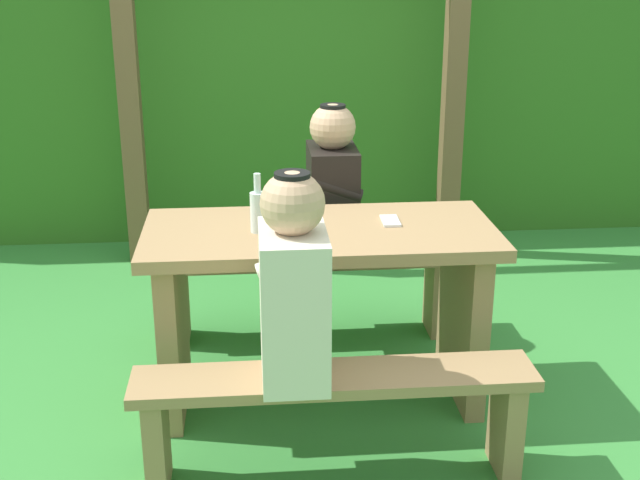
% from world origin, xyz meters
% --- Properties ---
extents(ground_plane, '(12.00, 12.00, 0.00)m').
position_xyz_m(ground_plane, '(0.00, 0.00, 0.00)').
color(ground_plane, '#388639').
extents(hedge_backdrop, '(6.40, 0.65, 2.10)m').
position_xyz_m(hedge_backdrop, '(0.00, 2.38, 1.05)').
color(hedge_backdrop, '#326C20').
rests_on(hedge_backdrop, ground_plane).
extents(pergola_post_left, '(0.12, 0.12, 1.94)m').
position_xyz_m(pergola_post_left, '(-0.94, 1.70, 0.97)').
color(pergola_post_left, brown).
rests_on(pergola_post_left, ground_plane).
extents(pergola_post_right, '(0.12, 0.12, 1.94)m').
position_xyz_m(pergola_post_right, '(0.94, 1.70, 0.97)').
color(pergola_post_right, brown).
rests_on(pergola_post_right, ground_plane).
extents(picnic_table, '(1.40, 0.64, 0.75)m').
position_xyz_m(picnic_table, '(0.00, 0.00, 0.51)').
color(picnic_table, '#9E7A51').
rests_on(picnic_table, ground_plane).
extents(bench_near, '(1.40, 0.24, 0.42)m').
position_xyz_m(bench_near, '(0.00, -0.58, 0.30)').
color(bench_near, '#9E7A51').
rests_on(bench_near, ground_plane).
extents(bench_far, '(1.40, 0.24, 0.42)m').
position_xyz_m(bench_far, '(0.00, 0.58, 0.30)').
color(bench_far, '#9E7A51').
rests_on(bench_far, ground_plane).
extents(person_white_shirt, '(0.25, 0.35, 0.72)m').
position_xyz_m(person_white_shirt, '(-0.14, -0.58, 0.75)').
color(person_white_shirt, silver).
rests_on(person_white_shirt, bench_near).
extents(person_black_coat, '(0.25, 0.35, 0.72)m').
position_xyz_m(person_black_coat, '(0.11, 0.58, 0.75)').
color(person_black_coat, black).
rests_on(person_black_coat, bench_far).
extents(drinking_glass, '(0.08, 0.08, 0.08)m').
position_xyz_m(drinking_glass, '(-0.20, 0.05, 0.79)').
color(drinking_glass, silver).
rests_on(drinking_glass, picnic_table).
extents(bottle_left, '(0.06, 0.06, 0.24)m').
position_xyz_m(bottle_left, '(-0.24, -0.02, 0.84)').
color(bottle_left, silver).
rests_on(bottle_left, picnic_table).
extents(cell_phone, '(0.07, 0.14, 0.01)m').
position_xyz_m(cell_phone, '(0.29, 0.05, 0.76)').
color(cell_phone, silver).
rests_on(cell_phone, picnic_table).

